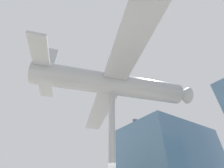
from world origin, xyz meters
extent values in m
cube|color=slate|center=(-7.98, 15.24, 4.58)|extent=(9.60, 13.26, 9.17)
cube|color=#51565B|center=(-7.98, 15.24, 9.47)|extent=(0.36, 12.60, 0.60)
cylinder|color=#999EA3|center=(0.00, 0.00, 3.48)|extent=(0.40, 0.40, 6.97)
cylinder|color=#93999E|center=(0.00, 0.00, 7.77)|extent=(5.04, 10.97, 1.61)
cube|color=#93999E|center=(0.00, 0.00, 7.77)|extent=(19.51, 7.98, 0.18)
cube|color=#93999E|center=(-1.55, -4.60, 7.89)|extent=(6.39, 2.99, 0.18)
cube|color=#93999E|center=(-1.55, -4.60, 9.06)|extent=(0.52, 1.10, 2.26)
cone|color=#93999E|center=(1.92, 5.71, 7.77)|extent=(1.61, 1.39, 1.36)
sphere|color=black|center=(2.14, 6.35, 7.77)|extent=(0.44, 0.44, 0.44)
camera|label=1|loc=(7.59, -4.97, 1.30)|focal=24.00mm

